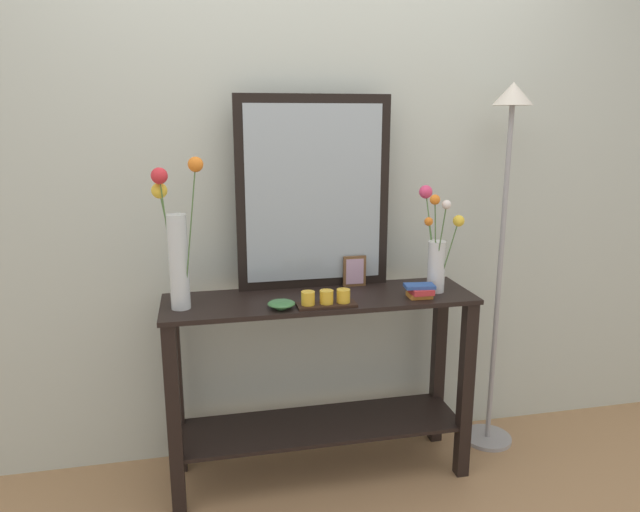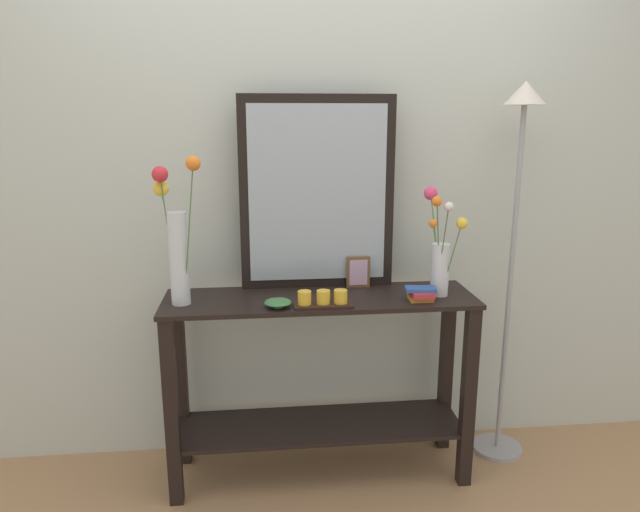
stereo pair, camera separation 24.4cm
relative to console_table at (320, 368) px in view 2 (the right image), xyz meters
The scene contains 11 objects.
ground_plane 0.53m from the console_table, ahead, with size 7.00×6.00×0.02m, color #A87F56.
wall_back 0.89m from the console_table, 90.00° to the left, with size 6.40×0.08×2.70m, color beige.
console_table is the anchor object (origin of this frame).
mirror_leaning 0.77m from the console_table, 88.03° to the left, with size 0.68×0.03×0.85m.
tall_vase_left 0.84m from the console_table, behind, with size 0.20×0.16×0.61m.
vase_right 0.73m from the console_table, ahead, with size 0.15×0.20×0.46m.
candle_tray 0.38m from the console_table, 91.36° to the right, with size 0.24×0.09×0.07m.
picture_frame_small 0.46m from the console_table, 34.12° to the left, with size 0.11×0.01×0.14m.
decorative_bowl 0.42m from the console_table, 147.05° to the right, with size 0.11×0.11×0.03m.
book_stack 0.56m from the console_table, 13.23° to the right, with size 0.13×0.10×0.06m.
floor_lamp 1.12m from the console_table, ahead, with size 0.24×0.24×1.75m.
Camera 2 is at (-0.25, -2.36, 1.61)m, focal length 32.46 mm.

